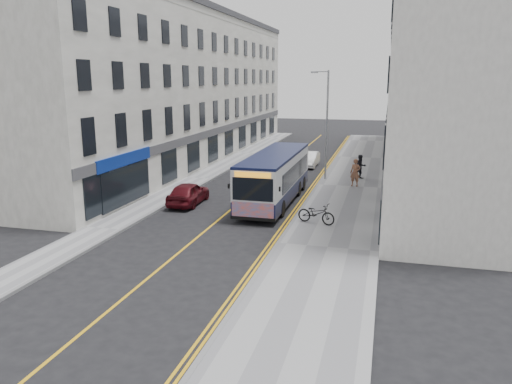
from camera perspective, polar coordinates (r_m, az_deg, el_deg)
The scene contains 17 objects.
ground at distance 25.17m, azimuth -5.81°, elevation -4.43°, with size 140.00×140.00×0.00m, color black.
pavement_east at distance 35.32m, azimuth 10.72°, elevation 0.59°, with size 4.50×64.00×0.12m, color gray.
pavement_west at distance 37.76m, azimuth -6.56°, elevation 1.53°, with size 2.00×64.00×0.12m, color gray.
kerb_east at distance 35.53m, azimuth 7.10°, elevation 0.80°, with size 0.18×64.00×0.13m, color slate.
kerb_west at distance 37.41m, azimuth -5.13°, elevation 1.46°, with size 0.18×64.00×0.13m, color slate.
road_centre_line at distance 36.28m, azimuth 0.83°, elevation 1.05°, with size 0.12×64.00×0.01m, color gold.
road_dbl_yellow_inner at distance 35.61m, azimuth 6.38°, elevation 0.74°, with size 0.10×64.00×0.01m, color gold.
road_dbl_yellow_outer at distance 35.58m, azimuth 6.70°, elevation 0.72°, with size 0.10×64.00×0.01m, color gold.
terrace_east at distance 43.56m, azimuth 19.03°, elevation 10.97°, with size 6.00×46.00×13.00m, color white.
terrace_west at distance 46.87m, azimuth -7.36°, elevation 11.65°, with size 6.00×46.00×13.00m, color white.
streetlamp at distance 36.84m, azimuth 7.98°, elevation 8.00°, with size 1.32×0.18×8.00m.
city_bus at distance 30.33m, azimuth 2.20°, elevation 1.87°, with size 2.45×10.46×3.04m.
bicycle at distance 25.89m, azimuth 6.90°, elevation -2.44°, with size 0.71×2.05×1.07m, color black.
pedestrian_near at distance 35.16m, azimuth 11.28°, elevation 2.19°, with size 0.70×0.46×1.91m, color brown.
pedestrian_far at distance 37.85m, azimuth 11.87°, elevation 2.84°, with size 0.88×0.68×1.80m, color black.
car_white at distance 43.12m, azimuth 6.11°, elevation 3.74°, with size 1.34×3.83×1.26m, color silver.
car_maroon at distance 30.33m, azimuth -7.74°, elevation -0.13°, with size 1.62×4.02×1.37m, color #4C0C13.
Camera 1 is at (8.56, -22.45, 7.50)m, focal length 35.00 mm.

